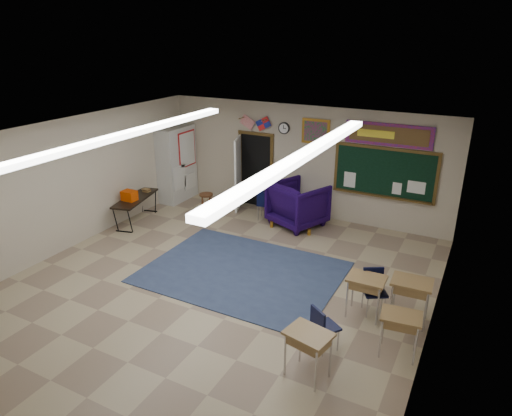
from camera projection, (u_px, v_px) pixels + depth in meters
The scene contains 24 objects.
floor at pixel (214, 288), 9.11m from camera, with size 9.00×9.00×0.00m, color tan.
back_wall at pixel (302, 161), 12.27m from camera, with size 8.00×0.04×3.00m, color #B6AC94.
left_wall at pixel (62, 187), 10.29m from camera, with size 0.04×9.00×3.00m, color #B6AC94.
right_wall at pixel (436, 266), 6.83m from camera, with size 0.04×9.00×3.00m, color #B6AC94.
ceiling at pixel (208, 140), 8.01m from camera, with size 8.00×9.00×0.04m, color #BABAB6.
area_rug at pixel (242, 272), 9.68m from camera, with size 4.00×3.00×0.02m, color #344263.
fluorescent_strips at pixel (208, 143), 8.03m from camera, with size 3.86×6.00×0.10m, color white, non-canonical shape.
doorway at pixel (251, 171), 12.96m from camera, with size 1.10×0.89×2.16m.
chalkboard at pixel (384, 174), 11.30m from camera, with size 2.55×0.14×1.30m.
bulletin_board at pixel (388, 135), 10.94m from camera, with size 2.10×0.05×0.55m.
framed_art_print at pixel (316, 131), 11.78m from camera, with size 0.75×0.05×0.65m.
wall_clock at pixel (284, 128), 12.17m from camera, with size 0.32×0.05×0.32m.
wall_flags at pixel (255, 121), 12.47m from camera, with size 1.16×0.06×0.70m, color red, non-canonical shape.
storage_cabinet at pixel (177, 164), 13.48m from camera, with size 0.59×1.25×2.20m.
wingback_armchair at pixel (298, 204), 11.86m from camera, with size 1.23×1.26×1.15m, color #140535.
student_chair_reading at pixel (265, 205), 12.27m from camera, with size 0.41×0.41×0.83m, color black, non-canonical shape.
student_chair_desk_a at pixel (326, 328), 7.24m from camera, with size 0.39×0.39×0.78m, color black, non-canonical shape.
student_chair_desk_b at pixel (374, 293), 8.16m from camera, with size 0.42×0.42×0.83m, color black, non-canonical shape.
student_desk_front_left at pixel (365, 294), 8.07m from camera, with size 0.66×0.50×0.78m.
student_desk_front_right at pixel (410, 299), 7.90m from camera, with size 0.70×0.54×0.81m.
student_desk_back_left at pixel (308, 352), 6.64m from camera, with size 0.73×0.61×0.77m.
student_desk_back_right at pixel (399, 332), 7.10m from camera, with size 0.66×0.53×0.73m.
folding_table at pixel (136, 208), 12.11m from camera, with size 0.93×1.73×0.94m.
wooden_stool at pixel (206, 205), 12.45m from camera, with size 0.37×0.37×0.66m.
Camera 1 is at (4.41, -6.60, 4.81)m, focal length 32.00 mm.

